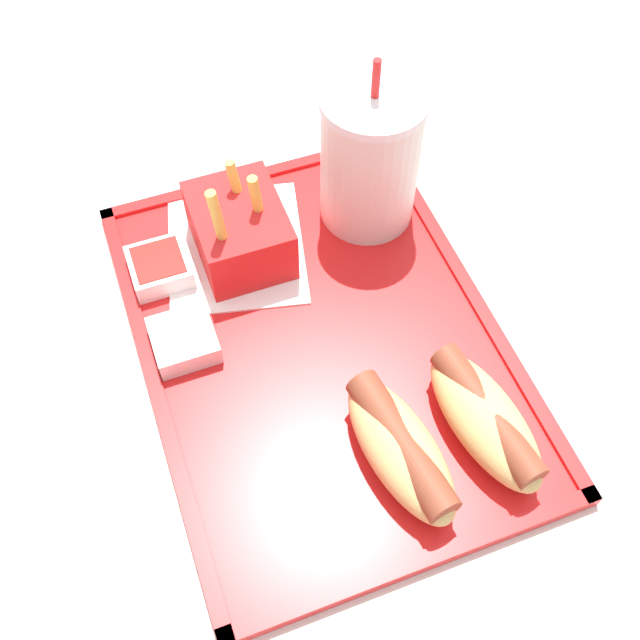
# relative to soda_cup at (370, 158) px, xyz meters

# --- Properties ---
(ground_plane) EXTENTS (8.00, 8.00, 0.00)m
(ground_plane) POSITION_rel_soda_cup_xyz_m (0.08, -0.09, -0.83)
(ground_plane) COLOR #ADA393
(dining_table) EXTENTS (1.10, 0.95, 0.75)m
(dining_table) POSITION_rel_soda_cup_xyz_m (0.08, -0.09, -0.45)
(dining_table) COLOR beige
(dining_table) RESTS_ON ground_plane
(food_tray) EXTENTS (0.41, 0.30, 0.01)m
(food_tray) POSITION_rel_soda_cup_xyz_m (0.12, -0.09, -0.07)
(food_tray) COLOR red
(food_tray) RESTS_ON dining_table
(paper_napkin) EXTENTS (0.17, 0.15, 0.00)m
(paper_napkin) POSITION_rel_soda_cup_xyz_m (0.00, -0.13, -0.07)
(paper_napkin) COLOR white
(paper_napkin) RESTS_ON food_tray
(soda_cup) EXTENTS (0.09, 0.09, 0.17)m
(soda_cup) POSITION_rel_soda_cup_xyz_m (0.00, 0.00, 0.00)
(soda_cup) COLOR silver
(soda_cup) RESTS_ON food_tray
(hot_dog_far) EXTENTS (0.14, 0.07, 0.04)m
(hot_dog_far) POSITION_rel_soda_cup_xyz_m (0.25, -0.00, -0.04)
(hot_dog_far) COLOR tan
(hot_dog_far) RESTS_ON food_tray
(hot_dog_near) EXTENTS (0.14, 0.07, 0.05)m
(hot_dog_near) POSITION_rel_soda_cup_xyz_m (0.25, -0.07, -0.04)
(hot_dog_near) COLOR tan
(hot_dog_near) RESTS_ON food_tray
(fries_carton) EXTENTS (0.10, 0.08, 0.11)m
(fries_carton) POSITION_rel_soda_cup_xyz_m (0.01, -0.13, -0.04)
(fries_carton) COLOR red
(fries_carton) RESTS_ON food_tray
(sauce_cup_mayo) EXTENTS (0.05, 0.05, 0.02)m
(sauce_cup_mayo) POSITION_rel_soda_cup_xyz_m (0.09, -0.20, -0.06)
(sauce_cup_mayo) COLOR silver
(sauce_cup_mayo) RESTS_ON food_tray
(sauce_cup_ketchup) EXTENTS (0.05, 0.05, 0.02)m
(sauce_cup_ketchup) POSITION_rel_soda_cup_xyz_m (0.01, -0.20, -0.06)
(sauce_cup_ketchup) COLOR silver
(sauce_cup_ketchup) RESTS_ON food_tray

